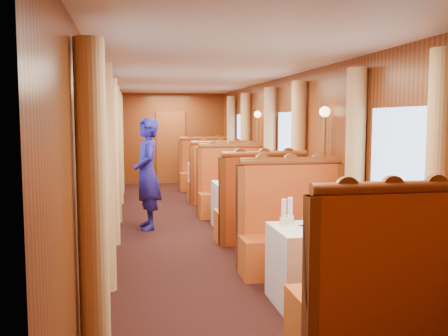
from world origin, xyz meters
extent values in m
cube|color=brown|center=(0.00, 5.97, 1.00)|extent=(0.80, 0.04, 2.00)
cube|color=white|center=(0.75, -3.50, 0.38)|extent=(1.05, 0.72, 0.75)
cube|color=#AB2813|center=(0.75, -4.45, 0.23)|extent=(1.30, 0.55, 0.45)
cube|color=#AB2813|center=(0.75, -4.67, 0.85)|extent=(1.30, 0.12, 0.80)
cylinder|color=brown|center=(0.75, -4.67, 1.29)|extent=(1.23, 0.10, 0.10)
cube|color=#AB2813|center=(0.75, -2.55, 0.23)|extent=(1.30, 0.55, 0.45)
cube|color=#AB2813|center=(0.75, -2.33, 0.85)|extent=(1.30, 0.12, 0.80)
cylinder|color=brown|center=(0.75, -2.33, 1.29)|extent=(1.23, 0.10, 0.10)
cube|color=white|center=(0.75, 0.00, 0.38)|extent=(1.05, 0.72, 0.75)
cube|color=#AB2813|center=(0.75, -0.95, 0.23)|extent=(1.30, 0.55, 0.45)
cube|color=#AB2813|center=(0.75, -1.17, 0.85)|extent=(1.30, 0.12, 0.80)
cylinder|color=brown|center=(0.75, -1.17, 1.29)|extent=(1.23, 0.10, 0.10)
cube|color=#AB2813|center=(0.75, 0.95, 0.23)|extent=(1.30, 0.55, 0.45)
cube|color=#AB2813|center=(0.75, 1.17, 0.85)|extent=(1.30, 0.12, 0.80)
cylinder|color=brown|center=(0.75, 1.17, 1.29)|extent=(1.23, 0.10, 0.10)
cube|color=white|center=(0.75, 3.50, 0.38)|extent=(1.05, 0.72, 0.75)
cube|color=#AB2813|center=(0.75, 2.55, 0.23)|extent=(1.30, 0.55, 0.45)
cube|color=#AB2813|center=(0.75, 2.33, 0.85)|extent=(1.30, 0.12, 0.80)
cylinder|color=brown|center=(0.75, 2.33, 1.29)|extent=(1.23, 0.10, 0.10)
cube|color=#AB2813|center=(0.75, 4.45, 0.23)|extent=(1.30, 0.55, 0.45)
cube|color=#AB2813|center=(0.75, 4.67, 0.85)|extent=(1.30, 0.12, 0.80)
cylinder|color=brown|center=(0.75, 4.67, 1.29)|extent=(1.23, 0.10, 0.10)
cube|color=silver|center=(0.66, -3.51, 0.76)|extent=(0.38, 0.32, 0.01)
cylinder|color=white|center=(1.04, -3.63, 0.76)|extent=(0.20, 0.20, 0.01)
cylinder|color=white|center=(0.34, -3.38, 0.79)|extent=(0.08, 0.08, 0.08)
cylinder|color=white|center=(0.34, -3.38, 0.92)|extent=(0.05, 0.05, 0.18)
cylinder|color=white|center=(0.44, -3.29, 0.79)|extent=(0.08, 0.08, 0.08)
cylinder|color=white|center=(0.44, -3.29, 0.92)|extent=(0.05, 0.05, 0.18)
cylinder|color=silver|center=(0.77, 0.04, 0.82)|extent=(0.06, 0.06, 0.14)
cylinder|color=silver|center=(0.78, 3.48, 0.82)|extent=(0.06, 0.06, 0.14)
cylinder|color=#E2B274|center=(-1.38, -4.28, 1.18)|extent=(0.22, 0.22, 2.35)
cylinder|color=#E2B274|center=(-1.38, -2.72, 1.18)|extent=(0.22, 0.22, 2.35)
cylinder|color=#E2B274|center=(1.38, -4.28, 1.18)|extent=(0.22, 0.22, 2.35)
cylinder|color=#E2B274|center=(1.38, -2.72, 1.18)|extent=(0.22, 0.22, 2.35)
cylinder|color=#E2B274|center=(-1.38, -0.78, 1.18)|extent=(0.22, 0.22, 2.35)
cylinder|color=#E2B274|center=(-1.38, 0.78, 1.18)|extent=(0.22, 0.22, 2.35)
cylinder|color=#E2B274|center=(1.38, -0.78, 1.18)|extent=(0.22, 0.22, 2.35)
cylinder|color=#E2B274|center=(1.38, 0.78, 1.18)|extent=(0.22, 0.22, 2.35)
cylinder|color=#E2B274|center=(-1.38, 2.72, 1.18)|extent=(0.22, 0.22, 2.35)
cylinder|color=#E2B274|center=(-1.38, 4.28, 1.18)|extent=(0.22, 0.22, 2.35)
cylinder|color=#E2B274|center=(1.38, 2.72, 1.18)|extent=(0.22, 0.22, 2.35)
cylinder|color=#E2B274|center=(1.38, 4.28, 1.18)|extent=(0.22, 0.22, 2.35)
cylinder|color=#BF8C3F|center=(-1.40, -1.75, 0.93)|extent=(0.04, 0.04, 1.85)
sphere|color=#FFD18C|center=(-1.40, -1.75, 1.88)|extent=(0.14, 0.14, 0.14)
cylinder|color=#BF8C3F|center=(1.40, -1.75, 0.93)|extent=(0.04, 0.04, 1.85)
sphere|color=#FFD18C|center=(1.40, -1.75, 1.88)|extent=(0.14, 0.14, 0.14)
cylinder|color=#BF8C3F|center=(-1.40, 1.75, 0.93)|extent=(0.04, 0.04, 1.85)
sphere|color=#FFD18C|center=(-1.40, 1.75, 1.88)|extent=(0.14, 0.14, 0.14)
cylinder|color=#BF8C3F|center=(1.40, 1.75, 0.93)|extent=(0.04, 0.04, 1.85)
sphere|color=#FFD18C|center=(1.40, 1.75, 1.88)|extent=(0.14, 0.14, 0.14)
imported|color=navy|center=(-0.85, 0.18, 0.90)|extent=(0.51, 0.70, 1.80)
cube|color=beige|center=(0.75, 0.80, 0.75)|extent=(0.40, 0.24, 0.55)
sphere|color=tan|center=(0.75, 0.80, 1.11)|extent=(0.20, 0.20, 0.20)
cube|color=beige|center=(0.75, 0.63, 0.52)|extent=(0.36, 0.30, 0.14)
camera|label=1|loc=(-1.10, -7.94, 1.78)|focal=40.00mm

